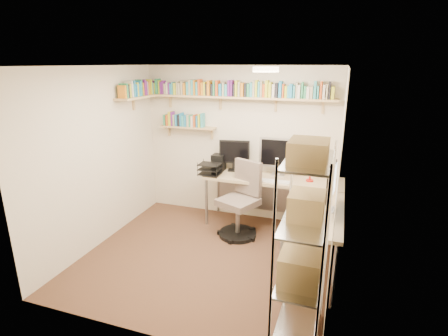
{
  "coord_description": "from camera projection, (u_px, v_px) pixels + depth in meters",
  "views": [
    {
      "loc": [
        1.58,
        -3.9,
        2.54
      ],
      "look_at": [
        0.07,
        0.55,
        1.12
      ],
      "focal_mm": 28.0,
      "sensor_mm": 36.0,
      "label": 1
    }
  ],
  "objects": [
    {
      "name": "office_chair",
      "position": [
        241.0,
        205.0,
        5.25
      ],
      "size": [
        0.66,
        0.67,
        1.14
      ],
      "rotation": [
        0.0,
        0.0,
        -0.41
      ],
      "color": "black",
      "rests_on": "ground"
    },
    {
      "name": "wall_shelves",
      "position": [
        209.0,
        96.0,
        5.47
      ],
      "size": [
        3.12,
        1.09,
        0.8
      ],
      "color": "tan",
      "rests_on": "ground"
    },
    {
      "name": "room_shell",
      "position": [
        204.0,
        146.0,
        4.3
      ],
      "size": [
        3.24,
        3.04,
        2.52
      ],
      "color": "beige",
      "rests_on": "ground"
    },
    {
      "name": "corner_desk",
      "position": [
        273.0,
        184.0,
        5.15
      ],
      "size": [
        2.2,
        2.14,
        1.43
      ],
      "color": "tan",
      "rests_on": "ground"
    },
    {
      "name": "ground",
      "position": [
        206.0,
        257.0,
        4.75
      ],
      "size": [
        3.2,
        3.2,
        0.0
      ],
      "primitive_type": "plane",
      "color": "#48291E",
      "rests_on": "ground"
    },
    {
      "name": "wire_rack",
      "position": [
        304.0,
        230.0,
        2.96
      ],
      "size": [
        0.41,
        0.82,
        1.97
      ],
      "rotation": [
        0.0,
        0.0,
        -0.01
      ],
      "color": "silver",
      "rests_on": "ground"
    }
  ]
}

